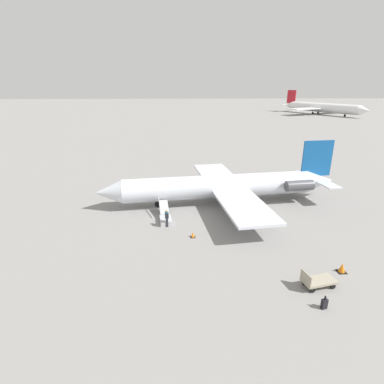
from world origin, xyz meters
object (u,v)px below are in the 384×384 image
airplane_far_right (321,107)px  suitcase (324,304)px  boarding_stairs (165,218)px  luggage_cart (317,281)px  airplane_main (226,186)px  passenger (167,217)px

airplane_far_right → suitcase: 140.66m
boarding_stairs → luggage_cart: 14.99m
airplane_main → boarding_stairs: 8.38m
passenger → suitcase: bearing=-146.9°
airplane_main → suitcase: (-3.11, 17.52, -1.71)m
airplane_main → luggage_cart: bearing=96.4°
boarding_stairs → luggage_cart: size_ratio=1.73×
passenger → airplane_main: bearing=-54.8°
boarding_stairs → luggage_cart: boarding_stairs is taller
luggage_cart → suitcase: luggage_cart is taller
boarding_stairs → suitcase: bearing=-149.2°
airplane_far_right → boarding_stairs: (69.20, 114.64, -2.81)m
luggage_cart → suitcase: (0.49, 2.03, -0.13)m
passenger → luggage_cart: passenger is taller
boarding_stairs → suitcase: 16.22m
airplane_far_right → suitcase: bearing=-49.5°
passenger → luggage_cart: bearing=-140.0°
airplane_far_right → boarding_stairs: airplane_far_right is taller
airplane_main → airplane_far_right: bearing=-126.3°
boarding_stairs → luggage_cart: bearing=-143.0°
airplane_far_right → boarding_stairs: bearing=-55.7°
boarding_stairs → passenger: bearing=-177.9°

